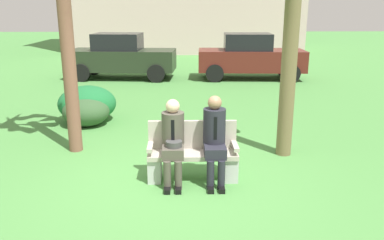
{
  "coord_description": "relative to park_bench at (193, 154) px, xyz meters",
  "views": [
    {
      "loc": [
        0.13,
        -5.48,
        2.58
      ],
      "look_at": [
        0.3,
        0.59,
        0.85
      ],
      "focal_mm": 36.84,
      "sensor_mm": 36.0,
      "label": 1
    }
  ],
  "objects": [
    {
      "name": "ground_plane",
      "position": [
        -0.3,
        -0.24,
        -0.4
      ],
      "size": [
        80.0,
        80.0,
        0.0
      ],
      "primitive_type": "plane",
      "color": "#4A8841"
    },
    {
      "name": "shrub_near_bench",
      "position": [
        -2.38,
        3.33,
        0.02
      ],
      "size": [
        1.34,
        1.23,
        0.84
      ],
      "primitive_type": "ellipsoid",
      "color": "#1D6A34",
      "rests_on": "ground"
    },
    {
      "name": "seated_man_right",
      "position": [
        0.33,
        -0.12,
        0.34
      ],
      "size": [
        0.34,
        0.72,
        1.33
      ],
      "color": "#23232D",
      "rests_on": "ground"
    },
    {
      "name": "parked_car_far",
      "position": [
        2.41,
        8.98,
        0.44
      ],
      "size": [
        3.98,
        1.89,
        1.68
      ],
      "color": "#591E19",
      "rests_on": "ground"
    },
    {
      "name": "shrub_mid_lawn",
      "position": [
        -2.33,
        2.94,
        -0.07
      ],
      "size": [
        1.05,
        0.96,
        0.66
      ],
      "primitive_type": "ellipsoid",
      "color": "#34532F",
      "rests_on": "ground"
    },
    {
      "name": "seated_man_left",
      "position": [
        -0.3,
        -0.13,
        0.32
      ],
      "size": [
        0.34,
        0.72,
        1.28
      ],
      "color": "#4C473D",
      "rests_on": "ground"
    },
    {
      "name": "park_bench",
      "position": [
        0.0,
        0.0,
        0.0
      ],
      "size": [
        1.37,
        0.44,
        0.9
      ],
      "color": "#B7AD9E",
      "rests_on": "ground"
    },
    {
      "name": "parked_car_near",
      "position": [
        -2.4,
        9.18,
        0.44
      ],
      "size": [
        4.02,
        1.99,
        1.68
      ],
      "color": "#232D1E",
      "rests_on": "ground"
    }
  ]
}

